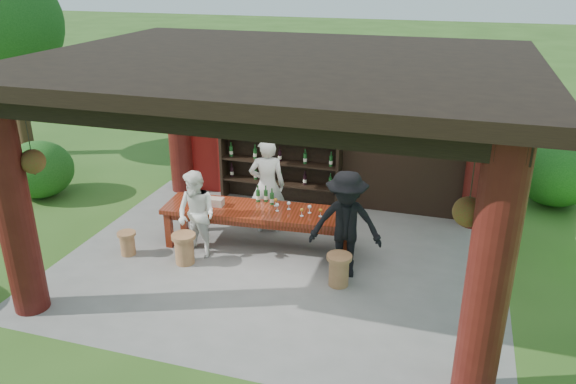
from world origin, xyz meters
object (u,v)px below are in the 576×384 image
(tasting_table, at_px, (259,215))
(guest_woman, at_px, (197,215))
(stool_near_right, at_px, (339,269))
(host, at_px, (267,186))
(stool_far_left, at_px, (127,243))
(stool_near_left, at_px, (184,248))
(wine_shelf, at_px, (280,152))
(guest_man, at_px, (346,225))
(napkin_basket, at_px, (216,202))

(tasting_table, relative_size, guest_woman, 2.25)
(stool_near_right, xyz_separation_m, host, (-1.73, 1.55, 0.64))
(host, bearing_deg, guest_woman, 38.80)
(stool_far_left, bearing_deg, host, 38.77)
(host, bearing_deg, stool_near_left, 41.82)
(stool_near_left, relative_size, host, 0.29)
(stool_far_left, height_order, guest_woman, guest_woman)
(guest_woman, bearing_deg, wine_shelf, 92.99)
(stool_far_left, bearing_deg, guest_woman, 16.34)
(host, bearing_deg, guest_man, 127.47)
(tasting_table, xyz_separation_m, stool_near_right, (1.65, -0.86, -0.35))
(wine_shelf, distance_m, stool_near_right, 3.56)
(wine_shelf, xyz_separation_m, stool_near_right, (1.91, -2.88, -0.86))
(stool_near_right, bearing_deg, host, 138.16)
(stool_near_left, distance_m, guest_man, 2.79)
(host, xyz_separation_m, guest_man, (1.74, -1.20, -0.02))
(wine_shelf, relative_size, tasting_table, 0.74)
(stool_near_left, height_order, stool_near_right, stool_near_left)
(stool_far_left, bearing_deg, guest_man, 6.71)
(stool_far_left, distance_m, host, 2.71)
(host, distance_m, napkin_basket, 1.05)
(wine_shelf, relative_size, stool_near_right, 4.86)
(wine_shelf, xyz_separation_m, guest_woman, (-0.66, -2.63, -0.37))
(stool_near_right, distance_m, stool_far_left, 3.78)
(stool_near_right, bearing_deg, tasting_table, 152.57)
(tasting_table, bearing_deg, stool_near_right, -27.43)
(wine_shelf, bearing_deg, host, -82.35)
(tasting_table, relative_size, napkin_basket, 13.40)
(stool_near_left, bearing_deg, guest_woman, 73.25)
(stool_near_left, distance_m, stool_near_right, 2.67)
(stool_near_left, bearing_deg, guest_man, 9.06)
(stool_far_left, height_order, host, host)
(stool_far_left, bearing_deg, stool_near_left, 0.91)
(stool_near_left, height_order, guest_woman, guest_woman)
(stool_near_left, height_order, host, host)
(wine_shelf, bearing_deg, stool_near_left, -104.49)
(wine_shelf, height_order, stool_near_left, wine_shelf)
(stool_near_left, relative_size, stool_near_right, 1.02)
(host, bearing_deg, wine_shelf, -100.38)
(stool_far_left, relative_size, guest_man, 0.24)
(stool_near_left, height_order, napkin_basket, napkin_basket)
(tasting_table, bearing_deg, wine_shelf, 97.30)
(tasting_table, xyz_separation_m, stool_near_left, (-1.02, -0.93, -0.35))
(stool_near_right, distance_m, guest_man, 0.71)
(stool_near_right, bearing_deg, napkin_basket, 162.33)
(wine_shelf, relative_size, stool_far_left, 6.01)
(stool_far_left, height_order, napkin_basket, napkin_basket)
(stool_near_left, bearing_deg, wine_shelf, 75.51)
(wine_shelf, bearing_deg, guest_man, -52.82)
(tasting_table, relative_size, host, 1.89)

